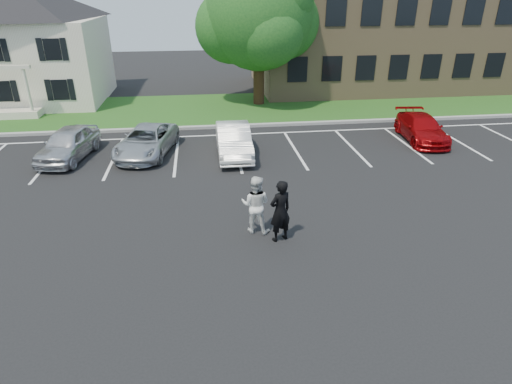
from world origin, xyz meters
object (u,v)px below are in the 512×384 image
Objects in this scene: tree at (260,17)px; car_silver_west at (68,144)px; man_white_shirt at (256,204)px; car_white_sedan at (234,140)px; office_building at (403,29)px; man_black_suit at (280,211)px; house at (19,42)px; car_red_compact at (421,128)px; car_silver_minivan at (147,141)px.

car_silver_west is (-9.87, -8.82, -4.65)m from tree.
man_white_shirt is 0.44× the size of car_white_sedan.
office_building is 20.41m from car_white_sedan.
house is at bearing -79.27° from man_black_suit.
office_building is 25.80m from car_silver_west.
house is 0.46× the size of office_building.
man_black_suit is 12.16m from car_red_compact.
tree reaches higher than car_silver_minivan.
house is 25.30m from car_red_compact.
car_silver_minivan is (-4.07, 7.57, -0.31)m from man_white_shirt.
car_silver_west is at bearing -172.35° from car_red_compact.
house reaches higher than man_white_shirt.
man_black_suit is 0.46× the size of car_white_sedan.
tree reaches higher than man_black_suit.
office_building is 12.72m from tree.
car_silver_minivan is 4.02m from car_white_sedan.
man_black_suit is at bearing -33.72° from car_silver_west.
car_white_sedan is (3.97, -0.64, 0.07)m from car_silver_minivan.
tree is at bearing -156.90° from office_building.
car_red_compact is at bearing -109.07° from office_building.
house is 14.98m from car_silver_minivan.
car_silver_west is 0.96× the size of car_red_compact.
man_black_suit is 11.45m from car_silver_west.
house is 5.49× the size of man_white_shirt.
office_building is 2.55× the size of tree.
tree is 11.81m from car_silver_minivan.
man_white_shirt reaches higher than car_silver_minivan.
car_white_sedan reaches higher than car_silver_minivan.
car_red_compact is (8.75, 8.43, -0.36)m from man_black_suit.
man_black_suit is 7.59m from car_white_sedan.
car_silver_minivan is (-18.12, -13.66, -3.53)m from office_building.
man_white_shirt is (-2.40, -16.26, -4.41)m from tree.
man_black_suit is 0.48× the size of car_silver_west.
man_white_shirt reaches higher than car_silver_west.
house reaches higher than car_red_compact.
office_building is 4.96× the size of car_silver_minivan.
car_silver_west reaches higher than car_red_compact.
office_building is at bearing -145.26° from man_black_suit.
office_building reaches higher than car_silver_minivan.
man_black_suit is (-1.73, -16.87, -4.37)m from tree.
man_black_suit reaches higher than car_silver_west.
tree is 2.15× the size of car_silver_west.
car_silver_west is at bearing -138.21° from tree.
car_white_sedan reaches higher than car_red_compact.
man_white_shirt is at bearing -98.38° from tree.
car_white_sedan is at bearing -68.94° from man_white_shirt.
car_red_compact is at bearing -159.80° from man_black_suit.
man_white_shirt is 10.55m from car_silver_west.
house reaches higher than car_silver_minivan.
car_silver_west is (-8.14, 8.05, -0.29)m from man_black_suit.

